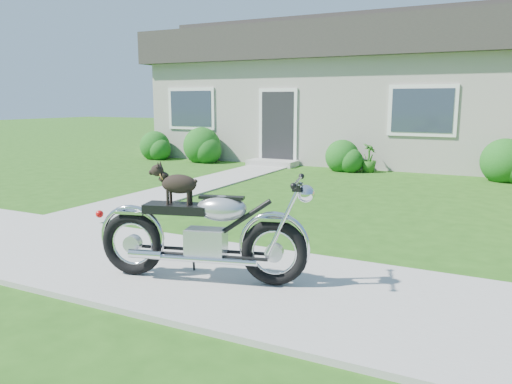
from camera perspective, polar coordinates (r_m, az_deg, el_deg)
ground at (r=6.50m, az=-18.66°, el=-6.64°), size 80.00×80.00×0.00m
sidewalk at (r=6.50m, az=-18.67°, el=-6.47°), size 24.00×2.20×0.04m
walkway at (r=11.23m, az=-5.90°, el=0.97°), size 1.20×8.00×0.03m
house at (r=16.93m, az=11.57°, el=11.24°), size 12.60×7.03×4.50m
shrub_row at (r=14.06m, az=3.22°, el=4.66°), size 11.10×1.14×1.14m
potted_plant_left at (r=15.42m, az=-6.20°, el=4.68°), size 0.55×0.62×0.66m
potted_plant_right at (r=13.34m, az=12.77°, el=3.81°), size 0.45×0.45×0.75m
motorcycle_with_dog at (r=5.05m, az=-5.89°, el=-4.47°), size 2.18×0.87×1.17m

